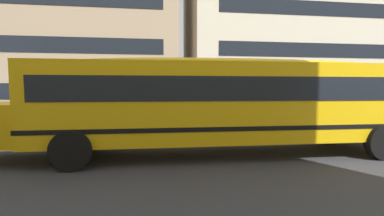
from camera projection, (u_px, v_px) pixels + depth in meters
The scene contains 7 objects.
ground_plane at pixel (237, 144), 9.79m from camera, with size 400.00×400.00×0.00m, color #38383D.
sidewalk_far at pixel (201, 119), 18.04m from camera, with size 120.00×3.00×0.01m, color gray.
lane_centreline at pixel (237, 144), 9.79m from camera, with size 110.00×0.16×0.01m, color silver.
school_bus at pixel (219, 98), 8.25m from camera, with size 13.45×3.24×3.00m.
parked_car_red_mid_block at pixel (364, 108), 16.77m from camera, with size 3.91×1.90×1.64m.
apartment_block_far_left at pixel (93, 18), 22.48m from camera, with size 14.14×9.48×16.50m.
apartment_block_far_centre at pixel (293, 25), 25.25m from camera, with size 20.43×10.13×16.50m.
Camera 1 is at (-2.96, -9.35, 2.07)m, focal length 24.33 mm.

